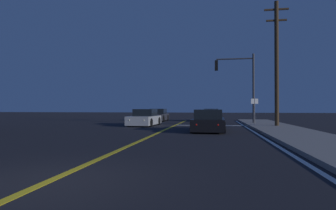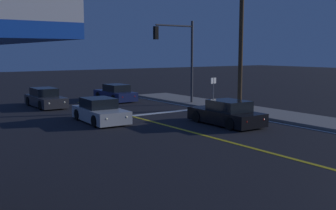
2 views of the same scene
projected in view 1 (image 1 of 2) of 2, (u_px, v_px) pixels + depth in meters
ground_plane at (46, 183)px, 5.32m from camera, size 160.00×160.00×0.00m
sidewalk_right at (300, 135)px, 13.66m from camera, size 3.20×34.91×0.15m
lane_line_center at (154, 134)px, 14.88m from camera, size 0.20×32.97×0.01m
lane_line_edge_right at (261, 136)px, 13.97m from camera, size 0.16×32.97×0.01m
stop_bar at (211, 125)px, 22.49m from camera, size 5.77×0.50×0.01m
car_side_waiting_black at (209, 122)px, 17.09m from camera, size 2.07×4.53×1.34m
car_lead_oncoming_charcoal at (158, 116)px, 30.61m from camera, size 1.85×4.69×1.34m
car_distant_tail_silver at (145, 118)px, 22.57m from camera, size 2.06×4.30×1.34m
car_following_oncoming_navy at (211, 116)px, 29.93m from camera, size 1.85×4.52×1.34m
traffic_signal_near_right at (240, 78)px, 24.38m from camera, size 3.43×0.28×6.19m
utility_pole_right at (277, 62)px, 20.13m from camera, size 1.71×0.30×9.23m
street_sign_corner at (255, 107)px, 21.45m from camera, size 0.55×0.14×2.21m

